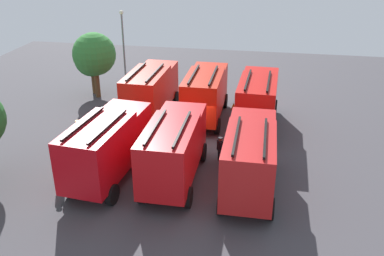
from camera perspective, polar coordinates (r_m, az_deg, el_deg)
ground_plane at (r=27.44m, az=0.00°, el=-2.65°), size 50.83×50.83×0.00m
fire_truck_0 at (r=22.17m, az=7.84°, el=-3.76°), size 7.21×2.78×3.88m
fire_truck_1 at (r=29.97m, az=8.90°, el=4.01°), size 7.28×2.95×3.88m
fire_truck_2 at (r=22.86m, az=-2.48°, el=-2.60°), size 7.21×2.76×3.88m
fire_truck_3 at (r=30.77m, az=1.82°, el=4.87°), size 7.21×2.76×3.88m
fire_truck_4 at (r=23.59m, az=-11.36°, el=-2.18°), size 7.40×3.31×3.88m
fire_truck_5 at (r=31.50m, az=-5.61°, el=5.25°), size 7.26×2.90×3.88m
firefighter_0 at (r=26.37m, az=-15.33°, el=-2.27°), size 0.44×0.48×1.84m
firefighter_1 at (r=36.56m, az=-2.63°, el=6.21°), size 0.40×0.48×1.74m
firefighter_2 at (r=25.48m, az=3.83°, el=-2.74°), size 0.48×0.44×1.61m
firefighter_3 at (r=24.22m, az=-17.62°, el=-5.19°), size 0.47×0.47×1.82m
firefighter_4 at (r=28.19m, az=-15.08°, el=-0.49°), size 0.47×0.35×1.80m
tree_2 at (r=35.76m, az=-13.11°, el=9.68°), size 3.53×3.53×5.47m
tree_3 at (r=36.89m, az=-13.46°, el=9.00°), size 2.87×2.87×4.44m
traffic_cone_0 at (r=33.40m, az=5.64°, el=2.97°), size 0.39×0.39×0.56m
lamppost at (r=38.25m, az=-9.29°, el=11.35°), size 0.36×0.36×6.71m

